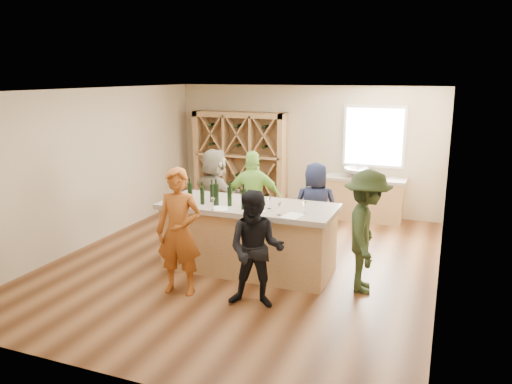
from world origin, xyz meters
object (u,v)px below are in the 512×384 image
(person_far_right, at_px, (315,208))
(person_near_right, at_px, (256,250))
(wine_bottle_a, at_px, (190,192))
(person_far_mid, at_px, (253,200))
(wine_bottle_b, at_px, (202,196))
(person_far_left, at_px, (215,195))
(wine_rack, at_px, (240,160))
(sink, at_px, (356,172))
(wine_bottle_d, at_px, (216,195))
(wine_bottle_f, at_px, (244,199))
(wine_bottle_e, at_px, (230,197))
(person_server, at_px, (366,232))
(wine_bottle_c, at_px, (212,193))
(person_near_left, at_px, (179,232))
(tasting_counter_base, at_px, (248,240))

(person_far_right, bearing_deg, person_near_right, 68.03)
(wine_bottle_a, relative_size, person_far_mid, 0.17)
(wine_bottle_b, bearing_deg, person_far_left, 108.64)
(person_far_left, bearing_deg, person_far_mid, -157.25)
(wine_rack, relative_size, sink, 4.06)
(wine_bottle_a, bearing_deg, person_far_mid, 64.65)
(wine_bottle_a, distance_m, wine_bottle_d, 0.48)
(person_far_left, bearing_deg, wine_bottle_f, 160.26)
(wine_bottle_a, xyz_separation_m, wine_bottle_e, (0.68, -0.00, -0.00))
(person_server, bearing_deg, wine_bottle_c, 80.58)
(wine_bottle_b, distance_m, person_near_right, 1.55)
(wine_rack, height_order, wine_bottle_f, wine_rack)
(wine_bottle_c, height_order, person_near_left, person_near_left)
(person_near_left, xyz_separation_m, person_far_right, (1.36, 2.26, -0.10))
(wine_bottle_b, xyz_separation_m, person_server, (2.49, 0.16, -0.33))
(sink, height_order, wine_bottle_b, wine_bottle_b)
(wine_bottle_b, distance_m, wine_bottle_c, 0.21)
(tasting_counter_base, relative_size, wine_bottle_c, 9.47)
(person_far_mid, bearing_deg, wine_rack, -83.60)
(wine_rack, xyz_separation_m, person_far_right, (2.45, -2.45, -0.30))
(person_near_left, bearing_deg, wine_bottle_e, 60.79)
(tasting_counter_base, distance_m, wine_bottle_f, 0.79)
(wine_bottle_c, relative_size, person_server, 0.16)
(tasting_counter_base, bearing_deg, person_far_mid, 107.36)
(wine_bottle_b, height_order, wine_bottle_e, wine_bottle_e)
(sink, relative_size, tasting_counter_base, 0.21)
(tasting_counter_base, distance_m, person_far_left, 1.66)
(wine_bottle_a, xyz_separation_m, wine_bottle_f, (0.96, -0.11, 0.00))
(sink, xyz_separation_m, person_far_right, (-0.25, -2.38, -0.22))
(person_near_left, xyz_separation_m, person_far_left, (-0.55, 2.28, -0.04))
(person_near_left, bearing_deg, wine_bottle_d, 71.84)
(tasting_counter_base, relative_size, person_server, 1.47)
(wine_bottle_f, bearing_deg, wine_rack, 113.89)
(tasting_counter_base, xyz_separation_m, person_near_right, (0.57, -1.13, 0.29))
(sink, height_order, person_far_left, person_far_left)
(person_server, height_order, wine_bottle_f, person_server)
(person_near_left, bearing_deg, wine_rack, 95.00)
(wine_bottle_b, bearing_deg, person_far_right, 44.56)
(wine_bottle_f, bearing_deg, wine_bottle_d, 173.59)
(wine_bottle_a, height_order, wine_bottle_d, wine_bottle_d)
(sink, xyz_separation_m, wine_bottle_c, (-1.61, -3.59, 0.20))
(person_near_left, bearing_deg, sink, 62.87)
(wine_bottle_e, relative_size, wine_bottle_f, 0.97)
(tasting_counter_base, bearing_deg, person_server, -3.24)
(person_far_left, bearing_deg, tasting_counter_base, 165.58)
(wine_bottle_e, bearing_deg, wine_bottle_b, -170.84)
(person_near_right, distance_m, wine_bottle_f, 1.07)
(wine_bottle_c, relative_size, person_far_left, 0.16)
(sink, bearing_deg, wine_bottle_a, -117.49)
(wine_bottle_a, relative_size, person_near_left, 0.16)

